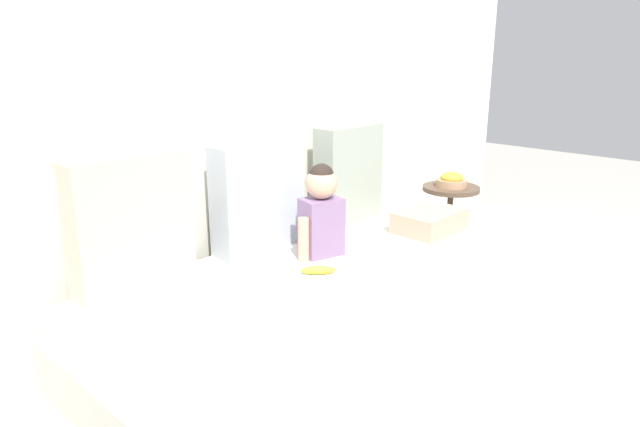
% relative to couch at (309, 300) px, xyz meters
% --- Properties ---
extents(ground_plane, '(12.00, 12.00, 0.00)m').
position_rel_couch_xyz_m(ground_plane, '(0.00, 0.00, -0.18)').
color(ground_plane, '#B2ADA3').
extents(back_wall, '(5.51, 0.10, 2.23)m').
position_rel_couch_xyz_m(back_wall, '(0.00, 0.60, 0.93)').
color(back_wall, silver).
rests_on(back_wall, ground).
extents(couch, '(2.31, 0.94, 0.37)m').
position_rel_couch_xyz_m(couch, '(0.00, 0.00, 0.00)').
color(couch, beige).
rests_on(couch, ground).
extents(throw_pillow_left, '(0.53, 0.16, 0.60)m').
position_rel_couch_xyz_m(throw_pillow_left, '(-0.72, 0.37, 0.48)').
color(throw_pillow_left, '#C1B29E').
rests_on(throw_pillow_left, couch).
extents(throw_pillow_center, '(0.51, 0.16, 0.57)m').
position_rel_couch_xyz_m(throw_pillow_center, '(0.00, 0.37, 0.47)').
color(throw_pillow_center, '#B2BCC6').
rests_on(throw_pillow_center, couch).
extents(throw_pillow_right, '(0.46, 0.16, 0.58)m').
position_rel_couch_xyz_m(throw_pillow_right, '(0.72, 0.37, 0.48)').
color(throw_pillow_right, '#99A393').
rests_on(throw_pillow_right, couch).
extents(toddler, '(0.31, 0.19, 0.48)m').
position_rel_couch_xyz_m(toddler, '(0.16, 0.07, 0.42)').
color(toddler, gray).
rests_on(toddler, couch).
extents(banana, '(0.15, 0.15, 0.04)m').
position_rel_couch_xyz_m(banana, '(-0.04, -0.11, 0.21)').
color(banana, yellow).
rests_on(banana, couch).
extents(folded_blanket, '(0.40, 0.28, 0.12)m').
position_rel_couch_xyz_m(folded_blanket, '(0.87, -0.12, 0.25)').
color(folded_blanket, tan).
rests_on(folded_blanket, couch).
extents(side_table, '(0.38, 0.38, 0.48)m').
position_rel_couch_xyz_m(side_table, '(1.50, 0.13, 0.19)').
color(side_table, brown).
rests_on(side_table, ground).
extents(fruit_bowl, '(0.21, 0.21, 0.10)m').
position_rel_couch_xyz_m(fruit_bowl, '(1.50, 0.13, 0.34)').
color(fruit_bowl, tan).
rests_on(fruit_bowl, side_table).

